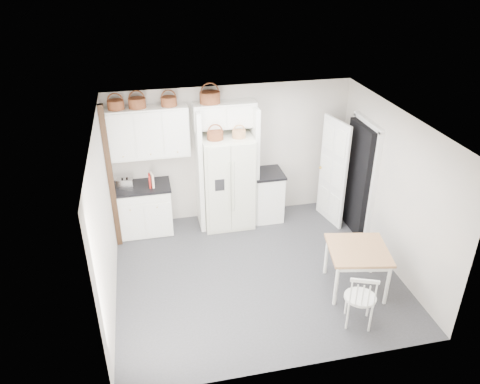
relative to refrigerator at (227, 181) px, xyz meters
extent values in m
plane|color=#323234|center=(0.15, -1.65, -0.89)|extent=(4.50, 4.50, 0.00)
plane|color=white|center=(0.15, -1.65, 1.71)|extent=(4.50, 4.50, 0.00)
plane|color=#AEA9A3|center=(0.15, 0.35, 0.41)|extent=(4.50, 0.00, 4.50)
plane|color=#AEA9A3|center=(-2.10, -1.65, 0.41)|extent=(0.00, 4.00, 4.00)
plane|color=#AEA9A3|center=(2.40, -1.65, 0.41)|extent=(0.00, 4.00, 4.00)
cube|color=silver|center=(0.00, 0.00, 0.00)|extent=(0.92, 0.74, 1.78)
cube|color=white|center=(-1.57, 0.05, -0.44)|extent=(0.98, 0.62, 0.91)
cube|color=white|center=(0.79, 0.05, -0.42)|extent=(0.53, 0.64, 0.94)
cube|color=#A6613C|center=(1.56, -2.34, -0.52)|extent=(1.03, 1.03, 0.73)
cube|color=white|center=(1.29, -3.06, -0.44)|extent=(0.56, 0.54, 0.91)
cube|color=black|center=(-1.57, 0.05, 0.04)|extent=(1.02, 0.66, 0.04)
cube|color=black|center=(0.79, 0.05, 0.07)|extent=(0.57, 0.68, 0.04)
cube|color=silver|center=(-1.84, -0.02, 0.16)|extent=(0.30, 0.20, 0.20)
cube|color=#A41913|center=(-1.41, -0.03, 0.18)|extent=(0.03, 0.16, 0.24)
cube|color=beige|center=(-1.37, -0.03, 0.19)|extent=(0.07, 0.18, 0.26)
cylinder|color=#612E17|center=(-1.84, 0.18, 1.54)|extent=(0.28, 0.28, 0.16)
cylinder|color=#612E17|center=(-1.49, 0.18, 1.54)|extent=(0.29, 0.29, 0.17)
cylinder|color=#612E17|center=(-0.96, 0.18, 1.54)|extent=(0.27, 0.27, 0.16)
cylinder|color=#612E17|center=(-0.25, 0.18, 1.56)|extent=(0.36, 0.36, 0.20)
cylinder|color=#612E17|center=(-0.22, -0.10, 0.97)|extent=(0.28, 0.28, 0.15)
cylinder|color=#9B5D3B|center=(0.20, -0.10, 0.96)|extent=(0.24, 0.24, 0.13)
cube|color=white|center=(-1.35, 0.18, 1.01)|extent=(1.40, 0.34, 0.90)
cube|color=white|center=(0.00, 0.18, 1.23)|extent=(1.12, 0.34, 0.45)
cube|color=white|center=(-0.51, 0.05, 0.26)|extent=(0.08, 0.60, 2.30)
cube|color=white|center=(0.51, 0.05, 0.26)|extent=(0.08, 0.60, 2.30)
cube|color=black|center=(-2.05, -0.30, 0.41)|extent=(0.09, 0.09, 2.60)
cube|color=black|center=(2.31, -0.65, 0.13)|extent=(0.18, 0.85, 2.05)
cube|color=white|center=(1.95, -0.32, 0.13)|extent=(0.21, 0.79, 2.05)
camera|label=1|loc=(-1.42, -7.62, 3.93)|focal=35.00mm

